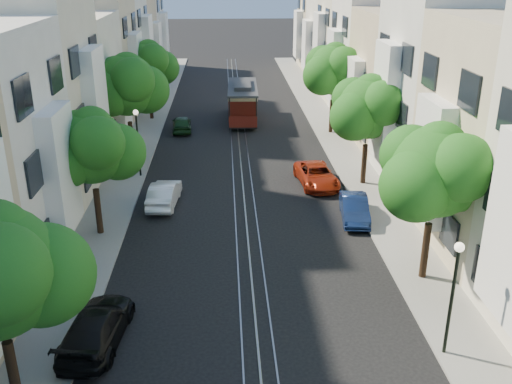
{
  "coord_description": "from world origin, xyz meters",
  "views": [
    {
      "loc": [
        -0.96,
        -11.55,
        12.45
      ],
      "look_at": [
        0.43,
        13.7,
        2.2
      ],
      "focal_mm": 40.0,
      "sensor_mm": 36.0,
      "label": 1
    }
  ],
  "objects": [
    {
      "name": "ground",
      "position": [
        0.0,
        28.0,
        0.0
      ],
      "size": [
        200.0,
        200.0,
        0.0
      ],
      "primitive_type": "plane",
      "color": "black",
      "rests_on": "ground"
    },
    {
      "name": "sidewalk_east",
      "position": [
        7.25,
        28.0,
        0.06
      ],
      "size": [
        2.5,
        80.0,
        0.12
      ],
      "primitive_type": "cube",
      "color": "gray",
      "rests_on": "ground"
    },
    {
      "name": "sidewalk_west",
      "position": [
        -7.25,
        28.0,
        0.06
      ],
      "size": [
        2.5,
        80.0,
        0.12
      ],
      "primitive_type": "cube",
      "color": "gray",
      "rests_on": "ground"
    },
    {
      "name": "rail_left",
      "position": [
        -0.55,
        28.0,
        0.01
      ],
      "size": [
        0.06,
        80.0,
        0.02
      ],
      "primitive_type": "cube",
      "color": "gray",
      "rests_on": "ground"
    },
    {
      "name": "rail_slot",
      "position": [
        0.0,
        28.0,
        0.01
      ],
      "size": [
        0.06,
        80.0,
        0.02
      ],
      "primitive_type": "cube",
      "color": "gray",
      "rests_on": "ground"
    },
    {
      "name": "rail_right",
      "position": [
        0.55,
        28.0,
        0.01
      ],
      "size": [
        0.06,
        80.0,
        0.02
      ],
      "primitive_type": "cube",
      "color": "gray",
      "rests_on": "ground"
    },
    {
      "name": "lane_line",
      "position": [
        0.0,
        28.0,
        0.0
      ],
      "size": [
        0.08,
        80.0,
        0.01
      ],
      "primitive_type": "cube",
      "color": "tan",
      "rests_on": "ground"
    },
    {
      "name": "townhouses_east",
      "position": [
        11.87,
        27.91,
        5.18
      ],
      "size": [
        7.75,
        72.0,
        12.0
      ],
      "color": "beige",
      "rests_on": "ground"
    },
    {
      "name": "townhouses_west",
      "position": [
        -11.87,
        27.91,
        5.08
      ],
      "size": [
        7.75,
        72.0,
        11.76
      ],
      "color": "silver",
      "rests_on": "ground"
    },
    {
      "name": "tree_e_b",
      "position": [
        7.26,
        8.98,
        4.73
      ],
      "size": [
        4.93,
        4.08,
        6.68
      ],
      "color": "black",
      "rests_on": "ground"
    },
    {
      "name": "tree_e_c",
      "position": [
        7.26,
        19.98,
        4.6
      ],
      "size": [
        4.84,
        3.99,
        6.52
      ],
      "color": "black",
      "rests_on": "ground"
    },
    {
      "name": "tree_e_d",
      "position": [
        7.26,
        30.98,
        4.87
      ],
      "size": [
        5.01,
        4.16,
        6.85
      ],
      "color": "black",
      "rests_on": "ground"
    },
    {
      "name": "tree_w_b",
      "position": [
        -7.14,
        13.98,
        4.4
      ],
      "size": [
        4.72,
        3.87,
        6.27
      ],
      "color": "black",
      "rests_on": "ground"
    },
    {
      "name": "tree_w_c",
      "position": [
        -7.14,
        24.98,
        5.07
      ],
      "size": [
        5.13,
        4.28,
        7.09
      ],
      "color": "black",
      "rests_on": "ground"
    },
    {
      "name": "tree_w_d",
      "position": [
        -7.14,
        35.98,
        4.6
      ],
      "size": [
        4.84,
        3.99,
        6.52
      ],
      "color": "black",
      "rests_on": "ground"
    },
    {
      "name": "lamp_east",
      "position": [
        6.3,
        4.0,
        2.85
      ],
      "size": [
        0.32,
        0.32,
        4.16
      ],
      "color": "black",
      "rests_on": "ground"
    },
    {
      "name": "lamp_west",
      "position": [
        -6.3,
        22.0,
        2.85
      ],
      "size": [
        0.32,
        0.32,
        4.16
      ],
      "color": "black",
      "rests_on": "ground"
    },
    {
      "name": "cable_car",
      "position": [
        0.5,
        35.36,
        1.74
      ],
      "size": [
        2.58,
        7.68,
        2.93
      ],
      "rotation": [
        0.0,
        0.0,
        -0.03
      ],
      "color": "black",
      "rests_on": "ground"
    },
    {
      "name": "parked_car_e_mid",
      "position": [
        5.6,
        15.05,
        0.62
      ],
      "size": [
        1.7,
        3.85,
        1.23
      ],
      "primitive_type": "imported",
      "rotation": [
        0.0,
        0.0,
        -0.11
      ],
      "color": "#0D1B42",
      "rests_on": "ground"
    },
    {
      "name": "parked_car_e_far",
      "position": [
        4.4,
        20.05,
        0.61
      ],
      "size": [
        2.47,
        4.6,
        1.23
      ],
      "primitive_type": "imported",
      "rotation": [
        0.0,
        0.0,
        0.1
      ],
      "color": "maroon",
      "rests_on": "ground"
    },
    {
      "name": "parked_car_w_near",
      "position": [
        -5.6,
        5.33,
        0.66
      ],
      "size": [
        2.29,
        4.68,
        1.31
      ],
      "primitive_type": "imported",
      "rotation": [
        0.0,
        0.0,
        3.04
      ],
      "color": "black",
      "rests_on": "ground"
    },
    {
      "name": "parked_car_w_mid",
      "position": [
        -4.4,
        17.55,
        0.65
      ],
      "size": [
        1.68,
        4.03,
        1.29
      ],
      "primitive_type": "imported",
      "rotation": [
        0.0,
        0.0,
        3.06
      ],
      "color": "white",
      "rests_on": "ground"
    },
    {
      "name": "parked_car_w_far",
      "position": [
        -4.4,
        32.21,
        0.62
      ],
      "size": [
        1.71,
        3.72,
        1.24
      ],
      "primitive_type": "imported",
      "rotation": [
        0.0,
        0.0,
        3.21
      ],
      "color": "#143416",
      "rests_on": "ground"
    }
  ]
}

